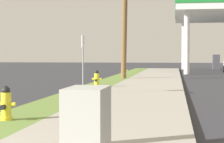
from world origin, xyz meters
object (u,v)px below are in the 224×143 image
object	(u,v)px
street_sign_post	(83,52)
fire_hydrant_third	(125,71)
fire_hydrant_second	(97,79)
fire_hydrant_nearest	(6,105)
utility_cabinet	(87,140)

from	to	relation	value
street_sign_post	fire_hydrant_third	bearing A→B (deg)	90.80
fire_hydrant_second	fire_hydrant_third	distance (m)	10.57
fire_hydrant_second	street_sign_post	distance (m)	3.56
fire_hydrant_second	fire_hydrant_nearest	bearing A→B (deg)	-90.94
fire_hydrant_second	fire_hydrant_third	xyz separation A→B (m)	(-0.05, 10.57, 0.00)
fire_hydrant_second	utility_cabinet	size ratio (longest dim) A/B	0.70
fire_hydrant_second	utility_cabinet	bearing A→B (deg)	-79.49
fire_hydrant_second	utility_cabinet	world-z (taller)	utility_cabinet
fire_hydrant_third	utility_cabinet	bearing A→B (deg)	-83.91
fire_hydrant_second	fire_hydrant_third	bearing A→B (deg)	90.29
fire_hydrant_third	fire_hydrant_second	bearing A→B (deg)	-89.71
fire_hydrant_third	utility_cabinet	distance (m)	24.35
fire_hydrant_third	street_sign_post	bearing A→B (deg)	-89.20
street_sign_post	fire_hydrant_nearest	bearing A→B (deg)	-92.75
fire_hydrant_nearest	utility_cabinet	bearing A→B (deg)	-56.76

